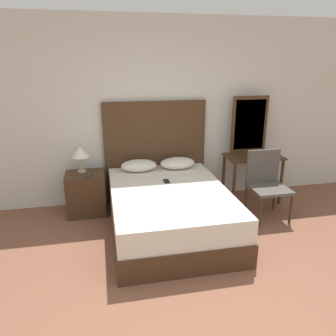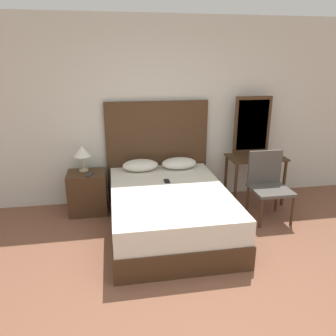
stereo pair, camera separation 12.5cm
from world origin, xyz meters
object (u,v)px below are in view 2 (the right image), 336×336
at_px(table_lamp, 82,152).
at_px(vanity_desk, 255,165).
at_px(phone_on_bed, 167,181).
at_px(phone_on_nightstand, 90,175).
at_px(nightstand, 88,192).
at_px(bed, 169,210).
at_px(chair, 268,182).

bearing_deg(table_lamp, vanity_desk, -3.42).
relative_size(phone_on_bed, phone_on_nightstand, 0.91).
bearing_deg(table_lamp, nightstand, -67.38).
height_order(phone_on_nightstand, vanity_desk, vanity_desk).
xyz_separation_m(phone_on_bed, nightstand, (-1.07, 0.45, -0.27)).
bearing_deg(bed, vanity_desk, 25.14).
distance_m(nightstand, vanity_desk, 2.50).
relative_size(table_lamp, chair, 0.40).
bearing_deg(phone_on_bed, bed, -93.26).
bearing_deg(phone_on_nightstand, vanity_desk, 1.06).
bearing_deg(nightstand, bed, -35.02).
height_order(bed, table_lamp, table_lamp).
relative_size(bed, nightstand, 3.35).
relative_size(bed, phone_on_nightstand, 12.13).
relative_size(vanity_desk, chair, 0.91).
distance_m(table_lamp, phone_on_nightstand, 0.35).
relative_size(phone_on_bed, chair, 0.16).
bearing_deg(bed, chair, 6.80).
xyz_separation_m(bed, phone_on_bed, (0.02, 0.28, 0.29)).
bearing_deg(bed, nightstand, 144.98).
bearing_deg(chair, nightstand, 166.89).
bearing_deg(nightstand, vanity_desk, -1.47).
height_order(nightstand, phone_on_nightstand, phone_on_nightstand).
bearing_deg(chair, table_lamp, 165.18).
height_order(phone_on_bed, nightstand, nightstand).
relative_size(nightstand, chair, 0.65).
xyz_separation_m(nightstand, table_lamp, (-0.04, 0.09, 0.58)).
height_order(phone_on_bed, phone_on_nightstand, phone_on_nightstand).
bearing_deg(bed, phone_on_bed, 86.74).
distance_m(bed, phone_on_bed, 0.41).
distance_m(bed, vanity_desk, 1.61).
xyz_separation_m(bed, nightstand, (-1.05, 0.74, 0.02)).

